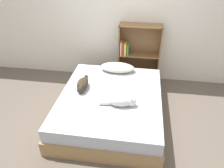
{
  "coord_description": "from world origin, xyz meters",
  "views": [
    {
      "loc": [
        0.42,
        -2.65,
        2.33
      ],
      "look_at": [
        0.0,
        0.14,
        0.53
      ],
      "focal_mm": 35.0,
      "sensor_mm": 36.0,
      "label": 1
    }
  ],
  "objects": [
    {
      "name": "bookshelf",
      "position": [
        0.34,
        1.21,
        0.58
      ],
      "size": [
        0.77,
        0.26,
        1.14
      ],
      "color": "brown",
      "rests_on": "ground_plane"
    },
    {
      "name": "ground_plane",
      "position": [
        0.0,
        0.0,
        0.0
      ],
      "size": [
        8.0,
        8.0,
        0.0
      ],
      "primitive_type": "plane",
      "color": "brown"
    },
    {
      "name": "bed",
      "position": [
        0.0,
        0.0,
        0.21
      ],
      "size": [
        1.55,
        1.84,
        0.43
      ],
      "color": "#99754C",
      "rests_on": "ground_plane"
    },
    {
      "name": "cat_dark",
      "position": [
        -0.46,
        0.1,
        0.49
      ],
      "size": [
        0.19,
        0.51,
        0.15
      ],
      "rotation": [
        0.0,
        0.0,
        4.78
      ],
      "color": "#33281E",
      "rests_on": "bed"
    },
    {
      "name": "pillow",
      "position": [
        0.01,
        0.73,
        0.5
      ],
      "size": [
        0.6,
        0.31,
        0.14
      ],
      "color": "beige",
      "rests_on": "bed"
    },
    {
      "name": "wall_back",
      "position": [
        0.0,
        1.34,
        1.25
      ],
      "size": [
        8.0,
        0.06,
        2.5
      ],
      "color": "silver",
      "rests_on": "ground_plane"
    },
    {
      "name": "cat_light",
      "position": [
        0.2,
        -0.23,
        0.5
      ],
      "size": [
        0.51,
        0.2,
        0.16
      ],
      "rotation": [
        0.0,
        0.0,
        0.1
      ],
      "color": "beige",
      "rests_on": "bed"
    }
  ]
}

